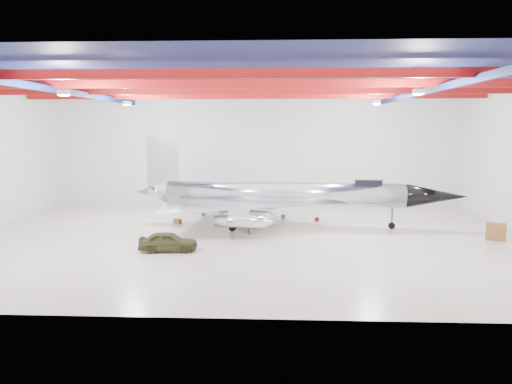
{
  "coord_description": "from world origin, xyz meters",
  "views": [
    {
      "loc": [
        2.33,
        -34.39,
        7.73
      ],
      "look_at": [
        0.63,
        2.0,
        3.0
      ],
      "focal_mm": 35.0,
      "sensor_mm": 36.0,
      "label": 1
    }
  ],
  "objects": [
    {
      "name": "spares_box",
      "position": [
        2.71,
        7.61,
        0.17
      ],
      "size": [
        0.39,
        0.39,
        0.35
      ],
      "primitive_type": "cylinder",
      "rotation": [
        0.0,
        0.0,
        0.01
      ],
      "color": "#59595B",
      "rests_on": "floor"
    },
    {
      "name": "floor",
      "position": [
        0.0,
        0.0,
        0.0
      ],
      "size": [
        40.0,
        40.0,
        0.0
      ],
      "primitive_type": "plane",
      "color": "beige",
      "rests_on": "ground"
    },
    {
      "name": "crate_ply",
      "position": [
        -5.87,
        4.91,
        0.19
      ],
      "size": [
        0.68,
        0.62,
        0.39
      ],
      "primitive_type": "cube",
      "rotation": [
        0.0,
        0.0,
        -0.38
      ],
      "color": "olive",
      "rests_on": "floor"
    },
    {
      "name": "ceiling_structure",
      "position": [
        0.0,
        0.0,
        10.32
      ],
      "size": [
        39.5,
        29.5,
        1.08
      ],
      "color": "maroon",
      "rests_on": "ceiling"
    },
    {
      "name": "jet_aircraft",
      "position": [
        2.66,
        4.18,
        2.31
      ],
      "size": [
        25.86,
        15.77,
        7.05
      ],
      "rotation": [
        0.0,
        0.0,
        -0.07
      ],
      "color": "silver",
      "rests_on": "floor"
    },
    {
      "name": "ceiling",
      "position": [
        0.0,
        0.0,
        11.0
      ],
      "size": [
        40.0,
        40.0,
        0.0
      ],
      "primitive_type": "plane",
      "rotation": [
        3.14,
        0.0,
        0.0
      ],
      "color": "#0A0F38",
      "rests_on": "wall_back"
    },
    {
      "name": "desk",
      "position": [
        17.3,
        0.05,
        0.59
      ],
      "size": [
        1.45,
        1.14,
        1.19
      ],
      "primitive_type": "cube",
      "rotation": [
        0.0,
        0.0,
        -0.44
      ],
      "color": "brown",
      "rests_on": "floor"
    },
    {
      "name": "engine_drum",
      "position": [
        0.38,
        1.22,
        0.23
      ],
      "size": [
        0.59,
        0.59,
        0.46
      ],
      "primitive_type": "cylinder",
      "rotation": [
        0.0,
        0.0,
        0.18
      ],
      "color": "#59595B",
      "rests_on": "floor"
    },
    {
      "name": "crate_small",
      "position": [
        -4.32,
        8.58,
        0.12
      ],
      "size": [
        0.4,
        0.36,
        0.23
      ],
      "primitive_type": "cube",
      "rotation": [
        0.0,
        0.0,
        0.33
      ],
      "color": "#59595B",
      "rests_on": "floor"
    },
    {
      "name": "toolbox_red",
      "position": [
        0.63,
        9.38,
        0.18
      ],
      "size": [
        0.61,
        0.54,
        0.35
      ],
      "primitive_type": "cube",
      "rotation": [
        0.0,
        0.0,
        -0.34
      ],
      "color": "maroon",
      "rests_on": "floor"
    },
    {
      "name": "wall_back",
      "position": [
        0.0,
        15.0,
        5.5
      ],
      "size": [
        40.0,
        0.0,
        40.0
      ],
      "primitive_type": "plane",
      "rotation": [
        1.57,
        0.0,
        0.0
      ],
      "color": "silver",
      "rests_on": "floor"
    },
    {
      "name": "tool_chest",
      "position": [
        5.49,
        6.48,
        0.17
      ],
      "size": [
        0.44,
        0.44,
        0.34
      ],
      "primitive_type": "cylinder",
      "rotation": [
        0.0,
        0.0,
        0.21
      ],
      "color": "maroon",
      "rests_on": "floor"
    },
    {
      "name": "jeep",
      "position": [
        -4.6,
        -4.11,
        0.62
      ],
      "size": [
        3.78,
        1.81,
        1.25
      ],
      "primitive_type": "imported",
      "rotation": [
        0.0,
        0.0,
        1.66
      ],
      "color": "#3A381D",
      "rests_on": "floor"
    }
  ]
}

